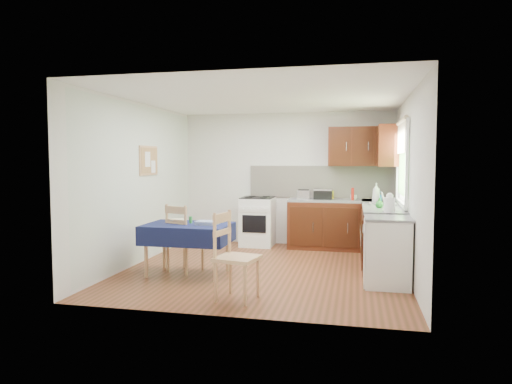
% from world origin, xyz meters
% --- Properties ---
extents(floor, '(4.20, 4.20, 0.00)m').
position_xyz_m(floor, '(0.00, 0.00, 0.00)').
color(floor, '#553116').
rests_on(floor, ground).
extents(ceiling, '(4.00, 4.20, 0.02)m').
position_xyz_m(ceiling, '(0.00, 0.00, 2.50)').
color(ceiling, white).
rests_on(ceiling, wall_back).
extents(wall_back, '(4.00, 0.02, 2.50)m').
position_xyz_m(wall_back, '(0.00, 2.10, 1.25)').
color(wall_back, silver).
rests_on(wall_back, ground).
extents(wall_front, '(4.00, 0.02, 2.50)m').
position_xyz_m(wall_front, '(0.00, -2.10, 1.25)').
color(wall_front, silver).
rests_on(wall_front, ground).
extents(wall_left, '(0.02, 4.20, 2.50)m').
position_xyz_m(wall_left, '(-2.00, 0.00, 1.25)').
color(wall_left, silver).
rests_on(wall_left, ground).
extents(wall_right, '(0.02, 4.20, 2.50)m').
position_xyz_m(wall_right, '(2.00, 0.00, 1.25)').
color(wall_right, silver).
rests_on(wall_right, ground).
extents(base_cabinets, '(1.90, 2.30, 0.86)m').
position_xyz_m(base_cabinets, '(1.36, 1.26, 0.43)').
color(base_cabinets, '#381709').
rests_on(base_cabinets, ground).
extents(worktop_back, '(1.90, 0.60, 0.04)m').
position_xyz_m(worktop_back, '(1.05, 1.80, 0.88)').
color(worktop_back, slate).
rests_on(worktop_back, base_cabinets).
extents(worktop_right, '(0.60, 1.70, 0.04)m').
position_xyz_m(worktop_right, '(1.70, 0.65, 0.88)').
color(worktop_right, slate).
rests_on(worktop_right, base_cabinets).
extents(worktop_corner, '(0.60, 0.60, 0.04)m').
position_xyz_m(worktop_corner, '(1.70, 1.80, 0.88)').
color(worktop_corner, slate).
rests_on(worktop_corner, base_cabinets).
extents(splashback, '(2.70, 0.02, 0.60)m').
position_xyz_m(splashback, '(0.65, 2.08, 1.20)').
color(splashback, beige).
rests_on(splashback, wall_back).
extents(upper_cabinets, '(1.20, 0.85, 0.70)m').
position_xyz_m(upper_cabinets, '(1.52, 1.80, 1.85)').
color(upper_cabinets, '#381709').
rests_on(upper_cabinets, wall_back).
extents(stove, '(0.60, 0.61, 0.92)m').
position_xyz_m(stove, '(-0.50, 1.80, 0.46)').
color(stove, white).
rests_on(stove, ground).
extents(window, '(0.04, 1.48, 1.26)m').
position_xyz_m(window, '(1.97, 0.70, 1.65)').
color(window, '#335C26').
rests_on(window, wall_right).
extents(fridge, '(0.58, 0.60, 0.89)m').
position_xyz_m(fridge, '(1.70, -0.55, 0.44)').
color(fridge, white).
rests_on(fridge, ground).
extents(corkboard, '(0.04, 0.62, 0.47)m').
position_xyz_m(corkboard, '(-1.97, 0.30, 1.60)').
color(corkboard, tan).
rests_on(corkboard, wall_left).
extents(dining_table, '(1.18, 0.80, 0.71)m').
position_xyz_m(dining_table, '(-0.99, -0.54, 0.61)').
color(dining_table, '#0F0E3B').
rests_on(dining_table, ground).
extents(chair_far, '(0.56, 0.56, 0.98)m').
position_xyz_m(chair_far, '(-1.12, -0.42, 0.52)').
color(chair_far, tan).
rests_on(chair_far, ground).
extents(chair_near, '(0.53, 0.53, 1.02)m').
position_xyz_m(chair_near, '(-0.07, -1.50, 0.54)').
color(chair_near, tan).
rests_on(chair_near, ground).
extents(toaster, '(0.23, 0.14, 0.18)m').
position_xyz_m(toaster, '(0.37, 1.73, 0.98)').
color(toaster, silver).
rests_on(toaster, worktop_back).
extents(sandwich_press, '(0.33, 0.28, 0.19)m').
position_xyz_m(sandwich_press, '(0.72, 1.80, 0.99)').
color(sandwich_press, black).
rests_on(sandwich_press, worktop_back).
extents(sauce_bottle, '(0.05, 0.05, 0.22)m').
position_xyz_m(sauce_bottle, '(1.24, 1.67, 1.01)').
color(sauce_bottle, '#B4190E').
rests_on(sauce_bottle, worktop_back).
extents(yellow_packet, '(0.13, 0.11, 0.15)m').
position_xyz_m(yellow_packet, '(0.85, 1.90, 0.97)').
color(yellow_packet, yellow).
rests_on(yellow_packet, worktop_back).
extents(dish_rack, '(0.42, 0.32, 0.20)m').
position_xyz_m(dish_rack, '(1.72, 1.00, 0.92)').
color(dish_rack, gray).
rests_on(dish_rack, worktop_right).
extents(kettle, '(0.15, 0.15, 0.26)m').
position_xyz_m(kettle, '(1.75, -0.03, 1.01)').
color(kettle, white).
rests_on(kettle, worktop_right).
extents(cup, '(0.15, 0.15, 0.09)m').
position_xyz_m(cup, '(1.26, 1.74, 0.95)').
color(cup, silver).
rests_on(cup, worktop_back).
extents(soap_bottle_a, '(0.14, 0.14, 0.33)m').
position_xyz_m(soap_bottle_a, '(1.62, 1.26, 1.06)').
color(soap_bottle_a, white).
rests_on(soap_bottle_a, worktop_right).
extents(soap_bottle_b, '(0.09, 0.09, 0.18)m').
position_xyz_m(soap_bottle_b, '(1.68, 1.40, 0.99)').
color(soap_bottle_b, '#2070BC').
rests_on(soap_bottle_b, worktop_right).
extents(soap_bottle_c, '(0.13, 0.13, 0.15)m').
position_xyz_m(soap_bottle_c, '(1.64, 0.43, 0.97)').
color(soap_bottle_c, '#258929').
rests_on(soap_bottle_c, worktop_right).
extents(plate_bowl, '(0.23, 0.23, 0.05)m').
position_xyz_m(plate_bowl, '(-1.18, -0.45, 0.74)').
color(plate_bowl, '#EBE8C0').
rests_on(plate_bowl, dining_table).
extents(book, '(0.21, 0.24, 0.02)m').
position_xyz_m(book, '(-0.70, -0.30, 0.72)').
color(book, white).
rests_on(book, dining_table).
extents(spice_jar, '(0.05, 0.05, 0.10)m').
position_xyz_m(spice_jar, '(-0.98, -0.45, 0.76)').
color(spice_jar, green).
rests_on(spice_jar, dining_table).
extents(tea_towel, '(0.30, 0.24, 0.05)m').
position_xyz_m(tea_towel, '(-0.71, -0.55, 0.74)').
color(tea_towel, '#2A4A9A').
rests_on(tea_towel, dining_table).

